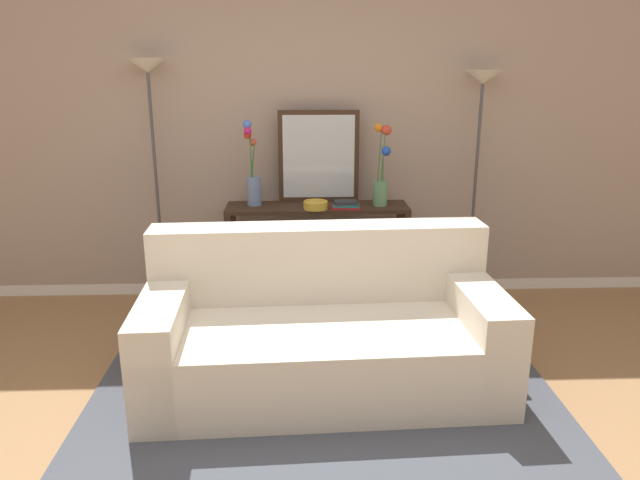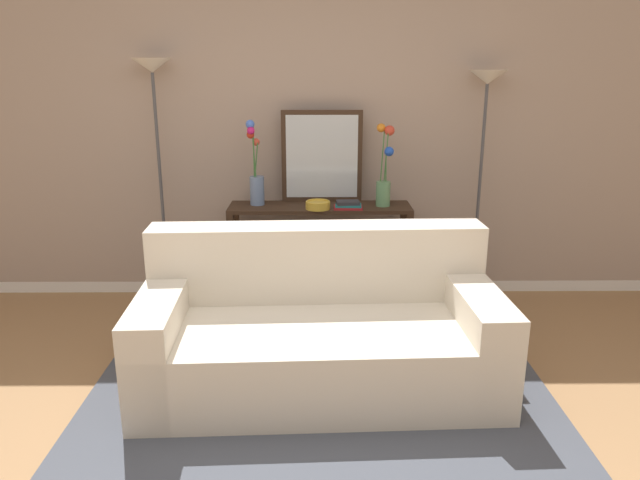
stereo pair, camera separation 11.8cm
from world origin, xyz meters
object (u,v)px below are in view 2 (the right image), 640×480
object	(u,v)px
couch	(319,333)
book_stack	(348,205)
floor_lamp_right	(484,123)
vase_short_flowers	(384,175)
fruit_bowl	(318,205)
vase_tall_flowers	(256,176)
book_row_under_console	(273,298)
console_table	(320,237)
wall_mirror	(322,157)
floor_lamp_left	(155,115)

from	to	relation	value
couch	book_stack	world-z (taller)	couch
floor_lamp_right	vase_short_flowers	world-z (taller)	floor_lamp_right
couch	fruit_bowl	world-z (taller)	couch
vase_tall_flowers	book_row_under_console	distance (m)	0.96
console_table	wall_mirror	bearing A→B (deg)	83.53
fruit_bowl	book_stack	world-z (taller)	fruit_bowl
vase_tall_flowers	fruit_bowl	bearing A→B (deg)	-17.42
floor_lamp_left	book_stack	xyz separation A→B (m)	(1.41, -0.21, -0.63)
floor_lamp_left	book_stack	world-z (taller)	floor_lamp_left
wall_mirror	book_stack	world-z (taller)	wall_mirror
console_table	vase_tall_flowers	distance (m)	0.66
floor_lamp_left	fruit_bowl	size ratio (longest dim) A/B	10.32
book_stack	floor_lamp_right	bearing A→B (deg)	11.54
floor_lamp_left	book_row_under_console	world-z (taller)	floor_lamp_left
couch	vase_short_flowers	size ratio (longest dim) A/B	3.40
vase_tall_flowers	book_stack	distance (m)	0.72
vase_tall_flowers	vase_short_flowers	xyz separation A→B (m)	(0.95, -0.05, 0.01)
floor_lamp_right	vase_tall_flowers	world-z (taller)	floor_lamp_right
wall_mirror	vase_tall_flowers	size ratio (longest dim) A/B	1.10
floor_lamp_right	fruit_bowl	size ratio (longest dim) A/B	9.87
console_table	floor_lamp_left	xyz separation A→B (m)	(-1.20, 0.11, 0.90)
book_stack	book_row_under_console	bearing A→B (deg)	170.00
couch	book_stack	size ratio (longest dim) A/B	9.62
vase_tall_flowers	book_stack	world-z (taller)	vase_tall_flowers
console_table	book_row_under_console	xyz separation A→B (m)	(-0.36, -0.00, -0.49)
floor_lamp_right	book_row_under_console	distance (m)	2.07
console_table	floor_lamp_right	bearing A→B (deg)	4.96
wall_mirror	vase_tall_flowers	world-z (taller)	wall_mirror
book_row_under_console	couch	bearing A→B (deg)	-73.40
console_table	floor_lamp_left	bearing A→B (deg)	174.99
console_table	vase_short_flowers	distance (m)	0.67
floor_lamp_left	vase_short_flowers	distance (m)	1.73
vase_tall_flowers	vase_short_flowers	distance (m)	0.95
vase_tall_flowers	couch	bearing A→B (deg)	-69.19
book_stack	book_row_under_console	xyz separation A→B (m)	(-0.57, 0.10, -0.76)
couch	floor_lamp_left	world-z (taller)	floor_lamp_left
floor_lamp_right	floor_lamp_left	bearing A→B (deg)	-180.00
fruit_bowl	book_stack	bearing A→B (deg)	1.49
console_table	floor_lamp_right	world-z (taller)	floor_lamp_right
console_table	floor_lamp_right	size ratio (longest dim) A/B	0.77
vase_tall_flowers	floor_lamp_left	bearing A→B (deg)	174.72
console_table	book_stack	bearing A→B (deg)	-26.06
vase_short_flowers	book_row_under_console	xyz separation A→B (m)	(-0.84, 0.01, -0.97)
fruit_bowl	book_row_under_console	distance (m)	0.85
fruit_bowl	book_row_under_console	xyz separation A→B (m)	(-0.35, 0.11, -0.77)
wall_mirror	book_row_under_console	bearing A→B (deg)	-159.26
couch	fruit_bowl	bearing A→B (deg)	90.15
vase_short_flowers	fruit_bowl	size ratio (longest dim) A/B	3.37
book_stack	console_table	bearing A→B (deg)	153.94
couch	vase_tall_flowers	size ratio (longest dim) A/B	3.27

